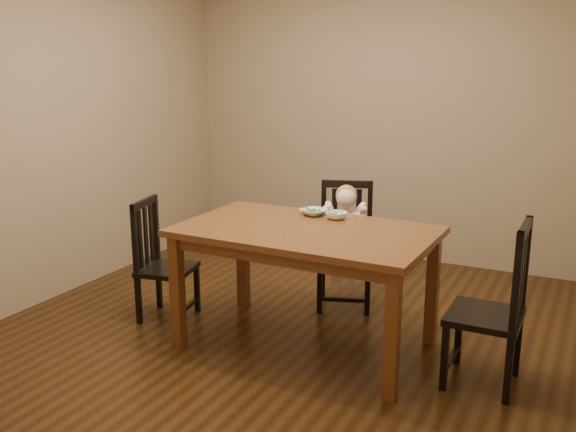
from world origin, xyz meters
The scene contains 9 objects.
room centered at (0.00, 0.00, 1.35)m, with size 4.01×4.01×2.71m.
dining_table centered at (0.22, -0.21, 0.73)m, with size 1.67×1.02×0.83m.
chair_child centered at (0.18, 0.61, 0.47)m, with size 0.53×0.52×0.98m.
chair_left centered at (-0.94, -0.26, 0.43)m, with size 0.45×0.46×0.91m.
chair_right centered at (1.44, -0.21, 0.49)m, with size 0.42×0.44×1.02m.
toddler centered at (0.19, 0.56, 0.59)m, with size 0.29×0.36×0.50m, color white, non-canonical shape.
bowl_peas centered at (0.12, 0.13, 0.85)m, with size 0.18×0.18×0.04m, color silver.
bowl_veg centered at (0.30, 0.10, 0.85)m, with size 0.16×0.16×0.05m, color silver.
fork centered at (0.08, 0.11, 0.87)m, with size 0.10×0.08×0.05m.
Camera 1 is at (1.94, -3.89, 1.92)m, focal length 40.00 mm.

